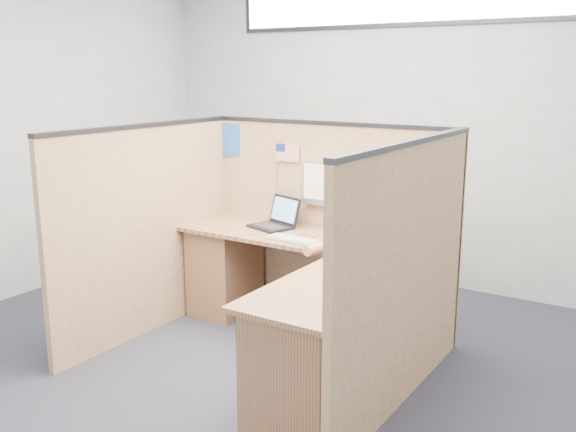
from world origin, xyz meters
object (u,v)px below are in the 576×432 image
Objects in this scene: laptop at (275,219)px; keyboard at (293,240)px; l_desk at (299,301)px; mouse at (330,243)px.

keyboard is (0.36, -0.30, -0.04)m from laptop.
l_desk is 4.79× the size of keyboard.
keyboard reaches higher than l_desk.
mouse is at bearing -5.13° from laptop.
mouse is at bearing 68.78° from l_desk.
laptop is at bearing 143.65° from keyboard.
laptop is (-0.54, 0.51, 0.39)m from l_desk.
keyboard is (-0.18, 0.21, 0.35)m from l_desk.
l_desk is at bearing -25.69° from laptop.
laptop is 0.47m from keyboard.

